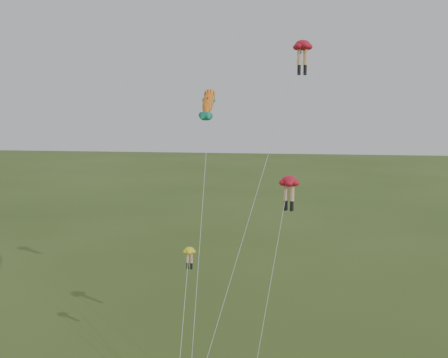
# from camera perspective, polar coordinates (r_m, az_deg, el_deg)

# --- Properties ---
(legs_kite_red_high) EXTENTS (7.19, 13.52, 22.34)m
(legs_kite_red_high) POSITION_cam_1_polar(r_m,az_deg,el_deg) (37.21, 8.79, 14.07)
(legs_kite_red_high) COLOR red
(legs_kite_red_high) RESTS_ON ground
(legs_kite_red_mid) EXTENTS (3.18, 8.10, 13.28)m
(legs_kite_red_mid) POSITION_cam_1_polar(r_m,az_deg,el_deg) (31.97, 7.38, -0.98)
(legs_kite_red_mid) COLOR red
(legs_kite_red_mid) RESTS_ON ground
(legs_kite_yellow) EXTENTS (0.99, 6.86, 8.52)m
(legs_kite_yellow) POSITION_cam_1_polar(r_m,az_deg,el_deg) (32.95, -4.07, -9.31)
(legs_kite_yellow) COLOR yellow
(legs_kite_yellow) RESTS_ON ground
(fish_kite) EXTENTS (0.98, 11.89, 19.13)m
(fish_kite) POSITION_cam_1_polar(r_m,az_deg,el_deg) (36.36, -1.82, 8.59)
(fish_kite) COLOR yellow
(fish_kite) RESTS_ON ground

